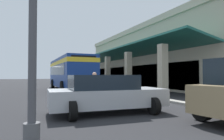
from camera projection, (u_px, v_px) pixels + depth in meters
ground at (112, 86)px, 27.09m from camera, size 120.00×120.00×0.00m
curb_strip at (94, 87)px, 23.31m from camera, size 31.75×0.50×0.12m
plaza_building at (161, 59)px, 27.18m from camera, size 26.76×13.45×7.30m
transit_bus at (69, 71)px, 20.20m from camera, size 11.22×2.87×3.34m
parked_sedan_silver at (106, 94)px, 7.72m from camera, size 2.60×4.49×1.47m
pedestrian at (94, 87)px, 9.80m from camera, size 0.57×0.50×1.61m
potted_palm at (84, 81)px, 31.81m from camera, size 1.67×1.82×2.49m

